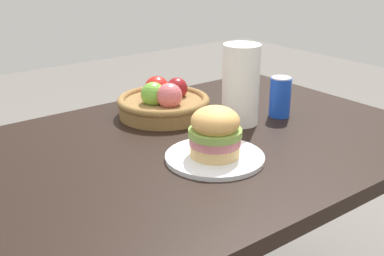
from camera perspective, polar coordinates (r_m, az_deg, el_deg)
dining_table at (r=1.37m, az=-1.07°, el=-5.88°), size 1.40×0.90×0.75m
plate at (r=1.25m, az=2.65°, el=-3.41°), size 0.25×0.25×0.01m
sandwich at (r=1.22m, az=2.70°, el=-0.45°), size 0.13×0.13×0.13m
soda_can at (r=1.56m, az=10.17°, el=3.57°), size 0.07×0.07×0.13m
fruit_basket at (r=1.55m, az=-3.33°, el=3.00°), size 0.29×0.29×0.12m
paper_towel_roll at (r=1.46m, az=5.67°, el=5.02°), size 0.11×0.11×0.24m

